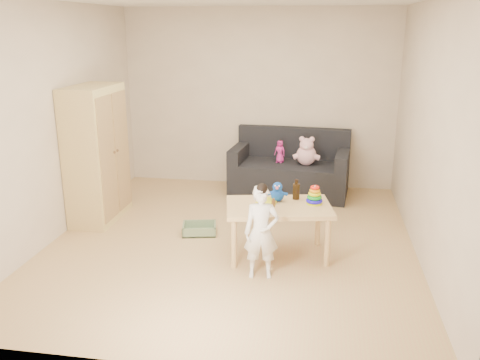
% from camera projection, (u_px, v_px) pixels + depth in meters
% --- Properties ---
extents(room, '(4.50, 4.50, 4.50)m').
position_uv_depth(room, '(232.00, 128.00, 5.36)').
color(room, tan).
rests_on(room, ground).
extents(wardrobe, '(0.46, 0.92, 1.66)m').
position_uv_depth(wardrobe, '(97.00, 154.00, 6.20)').
color(wardrobe, '#DEC979').
rests_on(wardrobe, ground).
extents(sofa, '(1.71, 0.97, 0.46)m').
position_uv_depth(sofa, '(289.00, 178.00, 7.30)').
color(sofa, black).
rests_on(sofa, ground).
extents(play_table, '(1.18, 0.87, 0.56)m').
position_uv_depth(play_table, '(278.00, 231.00, 5.30)').
color(play_table, tan).
rests_on(play_table, ground).
extents(storage_bin, '(0.44, 0.36, 0.12)m').
position_uv_depth(storage_bin, '(199.00, 229.00, 5.94)').
color(storage_bin, gray).
rests_on(storage_bin, ground).
extents(toddler, '(0.36, 0.27, 0.89)m').
position_uv_depth(toddler, '(261.00, 233.00, 4.81)').
color(toddler, white).
rests_on(toddler, ground).
extents(pink_bear, '(0.35, 0.32, 0.34)m').
position_uv_depth(pink_bear, '(306.00, 153.00, 7.08)').
color(pink_bear, '#FAB8C7').
rests_on(pink_bear, sofa).
extents(doll, '(0.19, 0.16, 0.32)m').
position_uv_depth(doll, '(280.00, 152.00, 7.21)').
color(doll, '#D92894').
rests_on(doll, sofa).
extents(ring_stacker, '(0.17, 0.17, 0.20)m').
position_uv_depth(ring_stacker, '(314.00, 197.00, 5.24)').
color(ring_stacker, '#C3D90B').
rests_on(ring_stacker, play_table).
extents(brown_bottle, '(0.07, 0.07, 0.22)m').
position_uv_depth(brown_bottle, '(296.00, 191.00, 5.38)').
color(brown_bottle, black).
rests_on(brown_bottle, play_table).
extents(blue_plush, '(0.21, 0.19, 0.21)m').
position_uv_depth(blue_plush, '(277.00, 191.00, 5.32)').
color(blue_plush, blue).
rests_on(blue_plush, play_table).
extents(wooden_figure, '(0.05, 0.05, 0.10)m').
position_uv_depth(wooden_figure, '(274.00, 203.00, 5.15)').
color(wooden_figure, brown).
rests_on(wooden_figure, play_table).
extents(yellow_book, '(0.22, 0.22, 0.02)m').
position_uv_depth(yellow_book, '(267.00, 201.00, 5.33)').
color(yellow_book, yellow).
rests_on(yellow_book, play_table).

